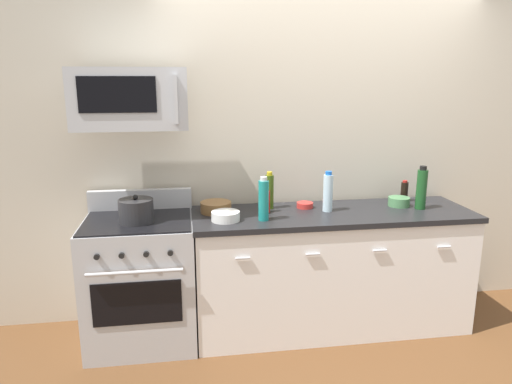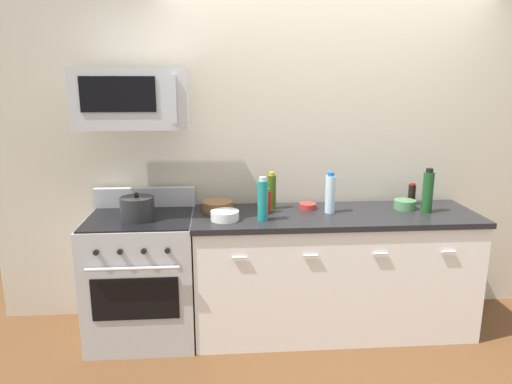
# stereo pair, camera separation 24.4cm
# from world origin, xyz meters

# --- Properties ---
(ground_plane) EXTENTS (6.20, 6.20, 0.00)m
(ground_plane) POSITION_xyz_m (0.00, 0.00, 0.00)
(ground_plane) COLOR brown
(back_wall) EXTENTS (5.17, 0.10, 2.70)m
(back_wall) POSITION_xyz_m (0.00, 0.41, 1.35)
(back_wall) COLOR beige
(back_wall) RESTS_ON ground_plane
(counter_unit) EXTENTS (2.08, 0.66, 0.92)m
(counter_unit) POSITION_xyz_m (0.00, -0.00, 0.46)
(counter_unit) COLOR white
(counter_unit) RESTS_ON ground_plane
(range_oven) EXTENTS (0.76, 0.69, 1.07)m
(range_oven) POSITION_xyz_m (-1.41, 0.00, 0.47)
(range_oven) COLOR #B7BABF
(range_oven) RESTS_ON ground_plane
(microwave) EXTENTS (0.74, 0.44, 0.40)m
(microwave) POSITION_xyz_m (-1.41, 0.05, 1.75)
(microwave) COLOR #B7BABF
(bottle_hot_sauce_red) EXTENTS (0.05, 0.05, 0.18)m
(bottle_hot_sauce_red) POSITION_xyz_m (-0.49, 0.06, 1.01)
(bottle_hot_sauce_red) COLOR #B21914
(bottle_hot_sauce_red) RESTS_ON countertop_slab
(bottle_wine_green) EXTENTS (0.08, 0.08, 0.33)m
(bottle_wine_green) POSITION_xyz_m (0.67, -0.02, 1.08)
(bottle_wine_green) COLOR #19471E
(bottle_wine_green) RESTS_ON countertop_slab
(bottle_soy_sauce_dark) EXTENTS (0.06, 0.06, 0.17)m
(bottle_soy_sauce_dark) POSITION_xyz_m (0.65, 0.21, 1.00)
(bottle_soy_sauce_dark) COLOR black
(bottle_soy_sauce_dark) RESTS_ON countertop_slab
(bottle_water_clear) EXTENTS (0.07, 0.07, 0.30)m
(bottle_water_clear) POSITION_xyz_m (-0.04, 0.03, 1.06)
(bottle_water_clear) COLOR silver
(bottle_water_clear) RESTS_ON countertop_slab
(bottle_olive_oil) EXTENTS (0.06, 0.06, 0.28)m
(bottle_olive_oil) POSITION_xyz_m (-0.45, 0.16, 1.05)
(bottle_olive_oil) COLOR #385114
(bottle_olive_oil) RESTS_ON countertop_slab
(bottle_sparkling_teal) EXTENTS (0.07, 0.07, 0.31)m
(bottle_sparkling_teal) POSITION_xyz_m (-0.55, -0.13, 1.07)
(bottle_sparkling_teal) COLOR #197F7A
(bottle_sparkling_teal) RESTS_ON countertop_slab
(bowl_green_glaze) EXTENTS (0.16, 0.16, 0.07)m
(bowl_green_glaze) POSITION_xyz_m (0.55, 0.08, 0.96)
(bowl_green_glaze) COLOR #477A4C
(bowl_green_glaze) RESTS_ON countertop_slab
(bowl_red_small) EXTENTS (0.13, 0.13, 0.04)m
(bowl_red_small) POSITION_xyz_m (-0.18, 0.14, 0.94)
(bowl_red_small) COLOR #B72D28
(bowl_red_small) RESTS_ON countertop_slab
(bowl_white_ceramic) EXTENTS (0.20, 0.20, 0.06)m
(bowl_white_ceramic) POSITION_xyz_m (-0.81, -0.10, 0.95)
(bowl_white_ceramic) COLOR white
(bowl_white_ceramic) RESTS_ON countertop_slab
(bowl_wooden_salad) EXTENTS (0.23, 0.23, 0.08)m
(bowl_wooden_salad) POSITION_xyz_m (-0.86, 0.12, 0.96)
(bowl_wooden_salad) COLOR brown
(bowl_wooden_salad) RESTS_ON countertop_slab
(stockpot) EXTENTS (0.24, 0.24, 0.19)m
(stockpot) POSITION_xyz_m (-1.41, -0.05, 1.00)
(stockpot) COLOR #262628
(stockpot) RESTS_ON range_oven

